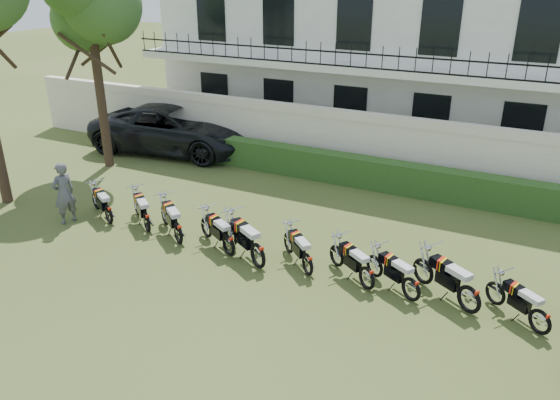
{
  "coord_description": "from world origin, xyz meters",
  "views": [
    {
      "loc": [
        5.13,
        -9.25,
        6.8
      ],
      "look_at": [
        -0.72,
        2.53,
        1.14
      ],
      "focal_mm": 35.0,
      "sensor_mm": 36.0,
      "label": 1
    }
  ],
  "objects_px": {
    "motorcycle_8": "(470,293)",
    "motorcycle_9": "(541,316)",
    "motorcycle_3": "(228,240)",
    "suv": "(174,129)",
    "motorcycle_2": "(178,228)",
    "motorcycle_6": "(367,273)",
    "motorcycle_0": "(108,210)",
    "inspector": "(64,193)",
    "motorcycle_4": "(258,250)",
    "motorcycle_1": "(146,217)",
    "motorcycle_5": "(308,259)",
    "motorcycle_7": "(412,284)"
  },
  "relations": [
    {
      "from": "motorcycle_8",
      "to": "motorcycle_9",
      "type": "xyz_separation_m",
      "value": [
        1.38,
        -0.11,
        -0.07
      ]
    },
    {
      "from": "motorcycle_3",
      "to": "suv",
      "type": "relative_size",
      "value": 0.25
    },
    {
      "from": "motorcycle_2",
      "to": "motorcycle_6",
      "type": "distance_m",
      "value": 5.14
    },
    {
      "from": "motorcycle_0",
      "to": "suv",
      "type": "relative_size",
      "value": 0.24
    },
    {
      "from": "motorcycle_0",
      "to": "inspector",
      "type": "distance_m",
      "value": 1.33
    },
    {
      "from": "motorcycle_4",
      "to": "motorcycle_8",
      "type": "xyz_separation_m",
      "value": [
        4.88,
        0.34,
        -0.02
      ]
    },
    {
      "from": "motorcycle_2",
      "to": "motorcycle_6",
      "type": "xyz_separation_m",
      "value": [
        5.14,
        0.1,
        -0.04
      ]
    },
    {
      "from": "suv",
      "to": "inspector",
      "type": "height_order",
      "value": "inspector"
    },
    {
      "from": "motorcycle_8",
      "to": "motorcycle_2",
      "type": "bearing_deg",
      "value": 124.16
    },
    {
      "from": "motorcycle_0",
      "to": "inspector",
      "type": "height_order",
      "value": "inspector"
    },
    {
      "from": "motorcycle_2",
      "to": "suv",
      "type": "distance_m",
      "value": 8.1
    },
    {
      "from": "motorcycle_0",
      "to": "motorcycle_1",
      "type": "distance_m",
      "value": 1.3
    },
    {
      "from": "motorcycle_4",
      "to": "motorcycle_6",
      "type": "xyz_separation_m",
      "value": [
        2.66,
        0.27,
        -0.07
      ]
    },
    {
      "from": "motorcycle_4",
      "to": "motorcycle_5",
      "type": "bearing_deg",
      "value": -48.23
    },
    {
      "from": "motorcycle_0",
      "to": "inspector",
      "type": "xyz_separation_m",
      "value": [
        -1.17,
        -0.43,
        0.46
      ]
    },
    {
      "from": "motorcycle_8",
      "to": "motorcycle_9",
      "type": "distance_m",
      "value": 1.39
    },
    {
      "from": "motorcycle_0",
      "to": "motorcycle_3",
      "type": "height_order",
      "value": "motorcycle_3"
    },
    {
      "from": "motorcycle_4",
      "to": "motorcycle_9",
      "type": "bearing_deg",
      "value": -57.21
    },
    {
      "from": "inspector",
      "to": "motorcycle_6",
      "type": "bearing_deg",
      "value": 106.79
    },
    {
      "from": "motorcycle_8",
      "to": "inspector",
      "type": "relative_size",
      "value": 0.94
    },
    {
      "from": "motorcycle_3",
      "to": "motorcycle_9",
      "type": "relative_size",
      "value": 1.15
    },
    {
      "from": "motorcycle_5",
      "to": "inspector",
      "type": "height_order",
      "value": "inspector"
    },
    {
      "from": "motorcycle_2",
      "to": "motorcycle_7",
      "type": "relative_size",
      "value": 1.02
    },
    {
      "from": "motorcycle_2",
      "to": "inspector",
      "type": "bearing_deg",
      "value": 131.97
    },
    {
      "from": "motorcycle_1",
      "to": "motorcycle_9",
      "type": "xyz_separation_m",
      "value": [
        9.93,
        -0.13,
        -0.03
      ]
    },
    {
      "from": "motorcycle_0",
      "to": "motorcycle_4",
      "type": "distance_m",
      "value": 4.98
    },
    {
      "from": "motorcycle_9",
      "to": "inspector",
      "type": "xyz_separation_m",
      "value": [
        -12.41,
        -0.37,
        0.48
      ]
    },
    {
      "from": "motorcycle_2",
      "to": "motorcycle_1",
      "type": "bearing_deg",
      "value": 118.1
    },
    {
      "from": "motorcycle_0",
      "to": "motorcycle_3",
      "type": "xyz_separation_m",
      "value": [
        4.02,
        -0.07,
        0.01
      ]
    },
    {
      "from": "motorcycle_3",
      "to": "motorcycle_4",
      "type": "xyz_separation_m",
      "value": [
        0.96,
        -0.22,
        0.06
      ]
    },
    {
      "from": "motorcycle_4",
      "to": "motorcycle_8",
      "type": "bearing_deg",
      "value": -55.28
    },
    {
      "from": "motorcycle_0",
      "to": "motorcycle_3",
      "type": "distance_m",
      "value": 4.02
    },
    {
      "from": "motorcycle_4",
      "to": "inspector",
      "type": "distance_m",
      "value": 6.16
    },
    {
      "from": "motorcycle_3",
      "to": "motorcycle_8",
      "type": "distance_m",
      "value": 5.84
    },
    {
      "from": "motorcycle_9",
      "to": "inspector",
      "type": "relative_size",
      "value": 0.77
    },
    {
      "from": "motorcycle_9",
      "to": "suv",
      "type": "height_order",
      "value": "suv"
    },
    {
      "from": "motorcycle_5",
      "to": "motorcycle_7",
      "type": "relative_size",
      "value": 0.87
    },
    {
      "from": "motorcycle_0",
      "to": "inspector",
      "type": "relative_size",
      "value": 0.87
    },
    {
      "from": "motorcycle_6",
      "to": "motorcycle_7",
      "type": "height_order",
      "value": "motorcycle_6"
    },
    {
      "from": "motorcycle_2",
      "to": "motorcycle_9",
      "type": "relative_size",
      "value": 1.13
    },
    {
      "from": "motorcycle_1",
      "to": "motorcycle_3",
      "type": "height_order",
      "value": "motorcycle_1"
    },
    {
      "from": "motorcycle_7",
      "to": "motorcycle_3",
      "type": "bearing_deg",
      "value": 121.59
    },
    {
      "from": "motorcycle_6",
      "to": "suv",
      "type": "distance_m",
      "value": 11.86
    },
    {
      "from": "motorcycle_4",
      "to": "motorcycle_7",
      "type": "bearing_deg",
      "value": -55.36
    },
    {
      "from": "motorcycle_9",
      "to": "suv",
      "type": "distance_m",
      "value": 15.04
    },
    {
      "from": "motorcycle_1",
      "to": "motorcycle_4",
      "type": "height_order",
      "value": "motorcycle_4"
    },
    {
      "from": "motorcycle_7",
      "to": "motorcycle_8",
      "type": "xyz_separation_m",
      "value": [
        1.2,
        0.09,
        0.06
      ]
    },
    {
      "from": "motorcycle_7",
      "to": "inspector",
      "type": "relative_size",
      "value": 0.85
    },
    {
      "from": "motorcycle_5",
      "to": "suv",
      "type": "xyz_separation_m",
      "value": [
        -8.55,
        6.39,
        0.47
      ]
    },
    {
      "from": "motorcycle_8",
      "to": "suv",
      "type": "bearing_deg",
      "value": 95.57
    }
  ]
}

